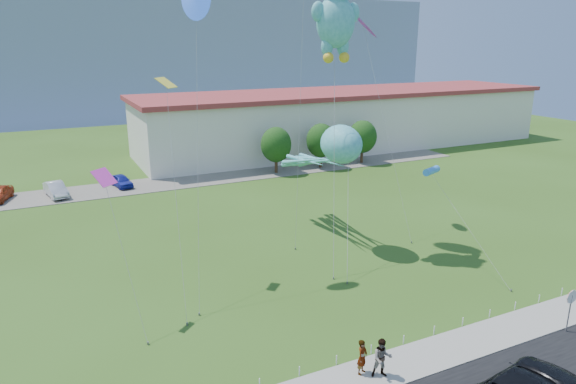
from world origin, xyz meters
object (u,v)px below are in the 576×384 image
Objects in this scene: stop_sign at (571,301)px; pedestrian_right at (382,358)px; octopus_kite at (330,152)px; teddy_bear_kite at (336,15)px; pedestrian_left at (362,357)px; parked_car_silver at (56,189)px; parked_car_blue at (121,181)px; warehouse at (347,119)px.

pedestrian_right is at bearing 174.24° from stop_sign.
stop_sign is at bearing 17.13° from pedestrian_right.
octopus_kite is 9.64m from teddy_bear_kite.
pedestrian_left is 0.39× the size of parked_car_silver.
pedestrian_right is 0.51× the size of parked_car_blue.
parked_car_blue is 0.19× the size of teddy_bear_kite.
parked_car_silver is 0.22× the size of teddy_bear_kite.
teddy_bear_kite reaches higher than stop_sign.
pedestrian_left reaches higher than parked_car_silver.
stop_sign is (-16.50, -48.21, -2.26)m from warehouse.
pedestrian_right reaches higher than parked_car_blue.
stop_sign is 43.28m from parked_car_blue.
parked_car_silver is 29.41m from octopus_kite.
parked_car_silver is (-39.79, -9.24, -3.35)m from warehouse.
pedestrian_right is 0.10× the size of teddy_bear_kite.
octopus_kite reaches higher than parked_car_blue.
teddy_bear_kite is at bearing -62.90° from parked_car_silver.
octopus_kite is at bearing 90.91° from pedestrian_right.
pedestrian_left is 38.97m from parked_car_silver.
pedestrian_right is at bearing -83.46° from parked_car_silver.
warehouse is at bearing 29.67° from pedestrian_left.
teddy_bear_kite is (18.14, -22.96, 15.83)m from parked_car_silver.
stop_sign is at bearing -78.69° from parked_car_blue.
pedestrian_right is 39.13m from parked_car_blue.
parked_car_blue is 0.28× the size of octopus_kite.
stop_sign is at bearing -74.33° from octopus_kite.
pedestrian_left is at bearing 162.52° from pedestrian_right.
teddy_bear_kite is (-21.65, -32.19, 12.48)m from warehouse.
parked_car_blue is (-16.86, 39.84, -1.17)m from stop_sign.
parked_car_silver is 33.26m from teddy_bear_kite.
warehouse is 35.72× the size of pedestrian_left.
stop_sign is 11.26m from pedestrian_right.
teddy_bear_kite is at bearing -75.46° from parked_car_blue.
pedestrian_left is at bearing -121.38° from warehouse.
teddy_bear_kite reaches higher than octopus_kite.
pedestrian_left is (-11.86, 1.71, -0.92)m from stop_sign.
parked_car_blue is (6.43, 0.87, -0.08)m from parked_car_silver.
parked_car_blue is at bearing 68.52° from pedestrian_left.
warehouse is 16.34× the size of parked_car_blue.
pedestrian_right is 0.14× the size of octopus_kite.
stop_sign is at bearing -70.35° from parked_car_silver.
parked_car_silver is at bearing 128.32° from teddy_bear_kite.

